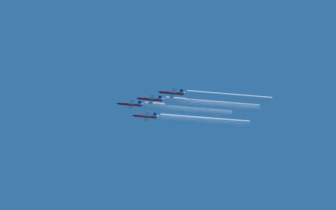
{
  "coord_description": "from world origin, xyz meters",
  "views": [
    {
      "loc": [
        -418.45,
        53.8,
        2.75
      ],
      "look_at": [
        -4.35,
        -11.95,
        245.45
      ],
      "focal_mm": 109.18,
      "sensor_mm": 36.0,
      "label": 1
    }
  ],
  "objects_px": {
    "jet_left_wingman": "(150,99)",
    "jet_right_wingman": "(145,116)",
    "jet_lead": "(129,104)",
    "jet_outer_left": "(171,93)"
  },
  "relations": [
    {
      "from": "jet_left_wingman",
      "to": "jet_right_wingman",
      "type": "height_order",
      "value": "jet_right_wingman"
    },
    {
      "from": "jet_left_wingman",
      "to": "jet_right_wingman",
      "type": "distance_m",
      "value": 17.86
    },
    {
      "from": "jet_lead",
      "to": "jet_left_wingman",
      "type": "xyz_separation_m",
      "value": [
        -8.42,
        -8.55,
        -1.25
      ]
    },
    {
      "from": "jet_right_wingman",
      "to": "jet_outer_left",
      "type": "distance_m",
      "value": 27.26
    },
    {
      "from": "jet_lead",
      "to": "jet_right_wingman",
      "type": "distance_m",
      "value": 12.86
    },
    {
      "from": "jet_lead",
      "to": "jet_outer_left",
      "type": "xyz_separation_m",
      "value": [
        -16.35,
        -17.52,
        -1.63
      ]
    },
    {
      "from": "jet_left_wingman",
      "to": "jet_outer_left",
      "type": "height_order",
      "value": "jet_left_wingman"
    },
    {
      "from": "jet_lead",
      "to": "jet_right_wingman",
      "type": "xyz_separation_m",
      "value": [
        9.43,
        -8.73,
        -0.53
      ]
    },
    {
      "from": "jet_lead",
      "to": "jet_left_wingman",
      "type": "distance_m",
      "value": 12.06
    },
    {
      "from": "jet_outer_left",
      "to": "jet_lead",
      "type": "bearing_deg",
      "value": 46.97
    }
  ]
}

